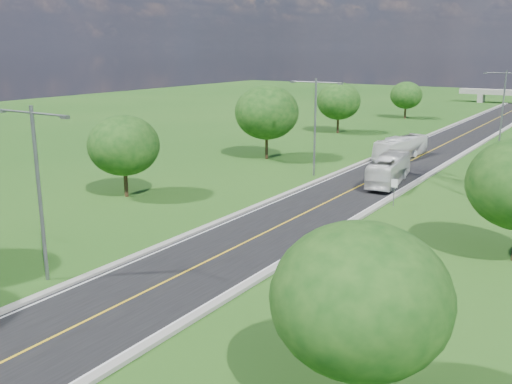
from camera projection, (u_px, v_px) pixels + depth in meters
ground at (416, 159)px, 68.62m from camera, size 260.00×260.00×0.00m
road at (431, 151)px, 73.47m from camera, size 8.00×150.00×0.06m
curb_left at (399, 147)px, 75.71m from camera, size 0.50×150.00×0.22m
curb_right at (465, 154)px, 71.19m from camera, size 0.50×150.00×0.22m
speed_limit_sign at (394, 188)px, 47.62m from camera, size 0.55×0.09×2.40m
streetlight_near_left at (38, 179)px, 31.44m from camera, size 5.90×0.25×10.00m
streetlight_mid_left at (315, 119)px, 58.18m from camera, size 5.90×0.25×10.00m
streetlight_far_right at (504, 100)px, 78.55m from camera, size 5.90×0.25×10.00m
tree_lb at (124, 145)px, 50.04m from camera, size 6.30×6.30×7.33m
tree_lc at (267, 112)px, 67.11m from camera, size 7.56×7.56×8.79m
tree_ld at (339, 101)px, 87.78m from camera, size 6.72×6.72×7.82m
tree_le at (406, 95)px, 106.05m from camera, size 5.88×5.88×6.84m
tree_ra at (360, 299)px, 19.51m from camera, size 6.30×6.30×7.33m
bus_outbound at (389, 170)px, 55.47m from camera, size 3.74×10.15×2.76m
bus_inbound at (401, 148)px, 68.18m from camera, size 3.77×9.62×2.61m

